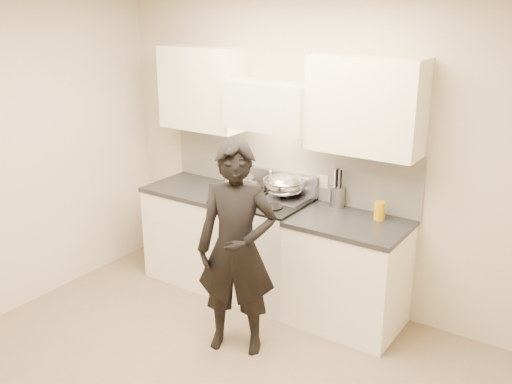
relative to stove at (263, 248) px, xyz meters
The scene contains 10 objects.
room_shell 1.56m from the stove, 77.04° to the right, with size 4.04×3.54×2.70m.
stove is the anchor object (origin of this frame).
counter_right 0.83m from the stove, ahead, with size 0.92×0.67×0.92m.
counter_left 0.78m from the stove, behind, with size 0.82×0.67×0.92m.
wok 0.61m from the stove, 47.67° to the left, with size 0.37×0.45×0.30m.
stock_pot 0.61m from the stove, 155.38° to the right, with size 0.38×0.27×0.18m.
utensil_crock 0.84m from the stove, 22.56° to the left, with size 0.12×0.12×0.33m.
spice_jar 0.84m from the stove, 20.63° to the left, with size 0.05×0.05×0.10m.
oil_glass 1.14m from the stove, ahead, with size 0.09×0.09×0.15m.
person 0.91m from the stove, 70.74° to the right, with size 0.61×0.40×1.66m, color black.
Camera 1 is at (2.26, -2.52, 2.61)m, focal length 40.00 mm.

